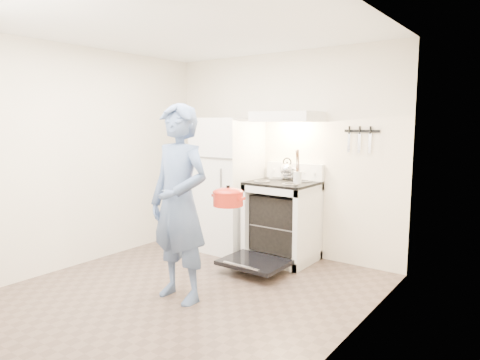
# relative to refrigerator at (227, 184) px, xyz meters

# --- Properties ---
(floor) EXTENTS (3.60, 3.60, 0.00)m
(floor) POSITION_rel_refrigerator_xyz_m (0.58, -1.45, -0.85)
(floor) COLOR brown
(floor) RESTS_ON ground
(back_wall) EXTENTS (3.20, 0.02, 2.50)m
(back_wall) POSITION_rel_refrigerator_xyz_m (0.58, 0.35, 0.40)
(back_wall) COLOR beige
(back_wall) RESTS_ON ground
(refrigerator) EXTENTS (0.70, 0.70, 1.70)m
(refrigerator) POSITION_rel_refrigerator_xyz_m (0.00, 0.00, 0.00)
(refrigerator) COLOR white
(refrigerator) RESTS_ON floor
(stove_body) EXTENTS (0.76, 0.65, 0.92)m
(stove_body) POSITION_rel_refrigerator_xyz_m (0.81, 0.02, -0.39)
(stove_body) COLOR white
(stove_body) RESTS_ON floor
(cooktop) EXTENTS (0.76, 0.65, 0.03)m
(cooktop) POSITION_rel_refrigerator_xyz_m (0.81, 0.02, 0.09)
(cooktop) COLOR black
(cooktop) RESTS_ON stove_body
(backsplash) EXTENTS (0.76, 0.07, 0.20)m
(backsplash) POSITION_rel_refrigerator_xyz_m (0.81, 0.31, 0.20)
(backsplash) COLOR white
(backsplash) RESTS_ON cooktop
(oven_door) EXTENTS (0.70, 0.54, 0.04)m
(oven_door) POSITION_rel_refrigerator_xyz_m (0.81, -0.57, -0.72)
(oven_door) COLOR black
(oven_door) RESTS_ON floor
(oven_rack) EXTENTS (0.60, 0.52, 0.01)m
(oven_rack) POSITION_rel_refrigerator_xyz_m (0.81, 0.02, -0.41)
(oven_rack) COLOR slate
(oven_rack) RESTS_ON stove_body
(range_hood) EXTENTS (0.76, 0.50, 0.12)m
(range_hood) POSITION_rel_refrigerator_xyz_m (0.81, 0.10, 0.86)
(range_hood) COLOR white
(range_hood) RESTS_ON back_wall
(knife_strip) EXTENTS (0.40, 0.02, 0.03)m
(knife_strip) POSITION_rel_refrigerator_xyz_m (1.63, 0.33, 0.70)
(knife_strip) COLOR black
(knife_strip) RESTS_ON back_wall
(pizza_stone) EXTENTS (0.34, 0.34, 0.02)m
(pizza_stone) POSITION_rel_refrigerator_xyz_m (0.77, 0.10, -0.40)
(pizza_stone) COLOR #927554
(pizza_stone) RESTS_ON oven_rack
(tea_kettle) EXTENTS (0.22, 0.18, 0.26)m
(tea_kettle) POSITION_rel_refrigerator_xyz_m (0.74, 0.24, 0.23)
(tea_kettle) COLOR silver
(tea_kettle) RESTS_ON cooktop
(utensil_jar) EXTENTS (0.10, 0.10, 0.13)m
(utensil_jar) POSITION_rel_refrigerator_xyz_m (1.11, -0.17, 0.20)
(utensil_jar) COLOR silver
(utensil_jar) RESTS_ON cooktop
(person) EXTENTS (0.67, 0.45, 1.81)m
(person) POSITION_rel_refrigerator_xyz_m (0.63, -1.53, 0.06)
(person) COLOR #39507A
(person) RESTS_ON floor
(dutch_oven) EXTENTS (0.34, 0.27, 0.23)m
(dutch_oven) POSITION_rel_refrigerator_xyz_m (1.01, -1.29, 0.11)
(dutch_oven) COLOR red
(dutch_oven) RESTS_ON person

